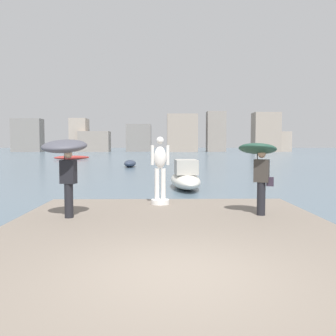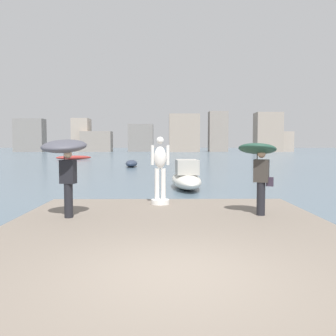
{
  "view_description": "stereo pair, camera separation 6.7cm",
  "coord_description": "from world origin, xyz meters",
  "px_view_note": "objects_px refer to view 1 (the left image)",
  "views": [
    {
      "loc": [
        -0.2,
        -5.46,
        2.28
      ],
      "look_at": [
        0.0,
        6.15,
        1.55
      ],
      "focal_mm": 40.54,
      "sensor_mm": 36.0,
      "label": 1
    },
    {
      "loc": [
        -0.14,
        -5.46,
        2.28
      ],
      "look_at": [
        0.0,
        6.15,
        1.55
      ],
      "focal_mm": 40.54,
      "sensor_mm": 36.0,
      "label": 2
    }
  ],
  "objects_px": {
    "boat_leftward": "(72,158)",
    "boat_rightward": "(130,163)",
    "onlooker_left": "(65,153)",
    "boat_far": "(185,178)",
    "statue_white_figure": "(160,174)",
    "onlooker_right": "(259,158)"
  },
  "relations": [
    {
      "from": "boat_leftward",
      "to": "onlooker_right",
      "type": "bearing_deg",
      "value": -71.16
    },
    {
      "from": "boat_leftward",
      "to": "boat_rightward",
      "type": "xyz_separation_m",
      "value": [
        10.16,
        -18.43,
        0.05
      ]
    },
    {
      "from": "boat_far",
      "to": "boat_leftward",
      "type": "bearing_deg",
      "value": 111.45
    },
    {
      "from": "boat_far",
      "to": "boat_leftward",
      "type": "xyz_separation_m",
      "value": [
        -14.55,
        37.04,
        -0.24
      ]
    },
    {
      "from": "onlooker_left",
      "to": "boat_leftward",
      "type": "relative_size",
      "value": 0.4
    },
    {
      "from": "onlooker_right",
      "to": "boat_rightward",
      "type": "distance_m",
      "value": 28.76
    },
    {
      "from": "boat_far",
      "to": "statue_white_figure",
      "type": "bearing_deg",
      "value": -99.42
    },
    {
      "from": "onlooker_left",
      "to": "boat_far",
      "type": "xyz_separation_m",
      "value": [
        3.69,
        9.8,
        -1.5
      ]
    },
    {
      "from": "statue_white_figure",
      "to": "onlooker_left",
      "type": "bearing_deg",
      "value": -138.81
    },
    {
      "from": "onlooker_right",
      "to": "statue_white_figure",
      "type": "bearing_deg",
      "value": 144.92
    },
    {
      "from": "onlooker_right",
      "to": "boat_rightward",
      "type": "relative_size",
      "value": 0.61
    },
    {
      "from": "onlooker_right",
      "to": "boat_far",
      "type": "bearing_deg",
      "value": 98.02
    },
    {
      "from": "onlooker_left",
      "to": "boat_leftward",
      "type": "bearing_deg",
      "value": 103.05
    },
    {
      "from": "boat_rightward",
      "to": "onlooker_left",
      "type": "bearing_deg",
      "value": -88.59
    },
    {
      "from": "boat_far",
      "to": "boat_leftward",
      "type": "relative_size",
      "value": 1.02
    },
    {
      "from": "onlooker_left",
      "to": "boat_far",
      "type": "bearing_deg",
      "value": 69.37
    },
    {
      "from": "boat_leftward",
      "to": "boat_rightward",
      "type": "height_order",
      "value": "boat_rightward"
    },
    {
      "from": "onlooker_right",
      "to": "boat_leftward",
      "type": "relative_size",
      "value": 0.38
    },
    {
      "from": "onlooker_right",
      "to": "boat_far",
      "type": "distance_m",
      "value": 9.72
    },
    {
      "from": "statue_white_figure",
      "to": "boat_leftward",
      "type": "height_order",
      "value": "statue_white_figure"
    },
    {
      "from": "statue_white_figure",
      "to": "boat_rightward",
      "type": "distance_m",
      "value": 26.5
    },
    {
      "from": "statue_white_figure",
      "to": "boat_far",
      "type": "distance_m",
      "value": 7.84
    }
  ]
}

